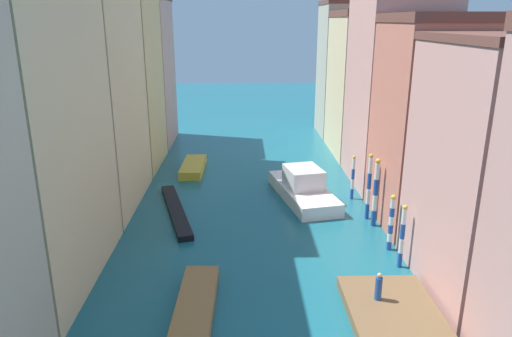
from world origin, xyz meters
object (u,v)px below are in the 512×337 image
gondola_black (176,210)px  motorboat_1 (193,167)px  mooring_pole_3 (369,186)px  person_on_dock (379,287)px  mooring_pole_0 (402,236)px  waterfront_dock (395,317)px  motorboat_0 (195,309)px  mooring_pole_4 (353,177)px  mooring_pole_1 (391,222)px  mooring_pole_2 (376,192)px  vaporetto_white (303,188)px

gondola_black → motorboat_1: motorboat_1 is taller
mooring_pole_3 → motorboat_1: (-14.34, 12.29, -2.20)m
person_on_dock → mooring_pole_0: mooring_pole_0 is taller
waterfront_dock → motorboat_0: (-10.04, 0.92, 0.05)m
mooring_pole_4 → waterfront_dock: bearing=-95.4°
mooring_pole_1 → gondola_black: 16.34m
mooring_pole_2 → mooring_pole_4: mooring_pole_2 is taller
person_on_dock → gondola_black: bearing=132.7°
mooring_pole_3 → mooring_pole_4: 4.23m
mooring_pole_1 → vaporetto_white: 10.50m
mooring_pole_4 → gondola_black: 14.78m
mooring_pole_0 → gondola_black: bearing=149.0°
person_on_dock → motorboat_1: person_on_dock is taller
vaporetto_white → mooring_pole_4: bearing=-2.2°
mooring_pole_1 → mooring_pole_4: bearing=92.5°
gondola_black → mooring_pole_4: bearing=10.5°
mooring_pole_0 → mooring_pole_1: mooring_pole_0 is taller
motorboat_0 → motorboat_1: motorboat_1 is taller
mooring_pole_3 → gondola_black: 14.93m
mooring_pole_2 → motorboat_1: bearing=136.9°
waterfront_dock → mooring_pole_4: size_ratio=1.86×
mooring_pole_2 → vaporetto_white: (-4.49, 5.61, -1.67)m
mooring_pole_4 → vaporetto_white: size_ratio=0.38×
gondola_black → motorboat_1: 10.79m
motorboat_0 → mooring_pole_3: bearing=45.2°
mooring_pole_2 → gondola_black: size_ratio=0.49×
gondola_black → motorboat_0: (2.77, -13.48, 0.13)m
waterfront_dock → mooring_pole_3: bearing=81.9°
mooring_pole_1 → motorboat_0: size_ratio=0.51×
mooring_pole_0 → gondola_black: size_ratio=0.38×
vaporetto_white → person_on_dock: bearing=-83.3°
mooring_pole_2 → vaporetto_white: size_ratio=0.51×
waterfront_dock → mooring_pole_1: bearing=75.4°
motorboat_1 → vaporetto_white: bearing=-38.5°
mooring_pole_1 → vaporetto_white: size_ratio=0.39×
person_on_dock → gondola_black: person_on_dock is taller
waterfront_dock → motorboat_0: motorboat_0 is taller
mooring_pole_1 → waterfront_dock: bearing=-104.6°
vaporetto_white → mooring_pole_1: bearing=-64.4°
motorboat_1 → mooring_pole_0: bearing=-53.6°
motorboat_1 → waterfront_dock: bearing=-63.6°
waterfront_dock → gondola_black: size_ratio=0.66×
mooring_pole_2 → mooring_pole_3: size_ratio=1.00×
person_on_dock → mooring_pole_3: 12.07m
mooring_pole_0 → gondola_black: (-14.81, 8.89, -1.86)m
mooring_pole_3 → gondola_black: (-14.66, 1.51, -2.39)m
person_on_dock → motorboat_1: (-11.91, 24.04, -0.88)m
person_on_dock → mooring_pole_2: size_ratio=0.30×
mooring_pole_0 → mooring_pole_4: 11.56m
vaporetto_white → gondola_black: size_ratio=0.94×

